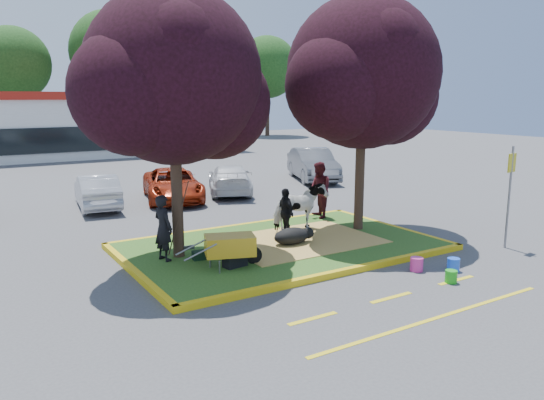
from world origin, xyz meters
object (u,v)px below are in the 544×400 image
calf (292,236)px  bucket_pink (417,264)px  cow (300,207)px  bucket_blue (453,265)px  car_silver (97,191)px  wheelbarrow (231,245)px  sign_post (510,185)px  bucket_green (451,277)px  handler (163,228)px

calf → bucket_pink: (1.53, -3.06, -0.21)m
cow → bucket_blue: cow is taller
car_silver → cow: bearing=126.8°
wheelbarrow → bucket_blue: (4.59, -2.62, -0.53)m
calf → sign_post: 6.04m
bucket_pink → bucket_green: bearing=-88.0°
handler → bucket_blue: handler is taller
calf → sign_post: sign_post is taller
cow → sign_post: sign_post is taller
calf → wheelbarrow: wheelbarrow is taller
bucket_blue → car_silver: car_silver is taller
calf → bucket_blue: 4.20m
handler → bucket_green: 6.79m
sign_post → wheelbarrow: bearing=156.0°
handler → wheelbarrow: size_ratio=0.79×
wheelbarrow → bucket_green: (3.89, -3.14, -0.54)m
sign_post → bucket_pink: size_ratio=8.52×
cow → bucket_blue: bearing=-169.6°
wheelbarrow → sign_post: (7.43, -2.02, 1.07)m
handler → bucket_green: (5.00, -4.52, -0.82)m
cow → calf: size_ratio=1.58×
cow → handler: (-4.48, -0.66, 0.11)m
calf → bucket_blue: bearing=-33.3°
cow → bucket_pink: size_ratio=5.08×
handler → sign_post: bearing=-126.6°
bucket_green → bucket_blue: size_ratio=0.91×
calf → sign_post: size_ratio=0.38×
handler → bucket_pink: handler is taller
sign_post → bucket_green: bearing=-171.2°
bucket_pink → car_silver: size_ratio=0.09×
wheelbarrow → bucket_pink: wheelbarrow is taller
wheelbarrow → bucket_blue: size_ratio=6.49×
bucket_pink → bucket_blue: (0.74, -0.47, -0.01)m
wheelbarrow → sign_post: 7.77m
sign_post → bucket_blue: size_ratio=8.88×
wheelbarrow → car_silver: (-0.77, 9.30, -0.05)m
handler → bucket_pink: 6.15m
cow → bucket_green: cow is taller
wheelbarrow → bucket_blue: bearing=-10.7°
cow → bucket_green: 5.25m
bucket_pink → bucket_blue: bearing=-32.3°
handler → car_silver: handler is taller
calf → bucket_blue: size_ratio=3.35×
calf → bucket_pink: bearing=-39.5°
wheelbarrow → bucket_green: size_ratio=7.13×
cow → car_silver: (-4.13, 7.27, -0.22)m
bucket_blue → car_silver: size_ratio=0.08×
car_silver → bucket_pink: bearing=119.2°
cow → car_silver: size_ratio=0.43×
sign_post → car_silver: size_ratio=0.72×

